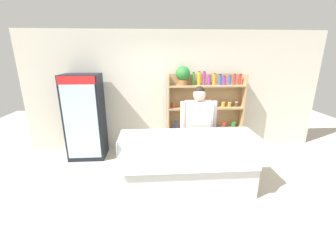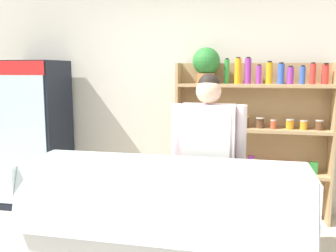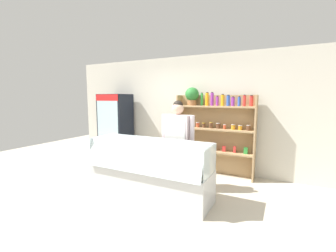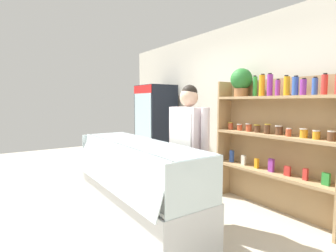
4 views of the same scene
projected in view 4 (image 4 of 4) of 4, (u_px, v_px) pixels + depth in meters
The scene contains 6 objects.
ground_plane at pixel (132, 227), 3.10m from camera, with size 12.00×12.00×0.00m, color beige.
back_wall at pixel (246, 110), 4.09m from camera, with size 6.80×0.10×2.70m, color beige.
drinks_fridge at pixel (155, 129), 5.51m from camera, with size 0.75×0.62×1.81m.
shelving_unit at pixel (269, 128), 3.49m from camera, with size 1.73×0.31×1.95m.
deli_display_case at pixel (136, 200), 3.09m from camera, with size 2.15×0.72×1.01m.
shop_clerk at pixel (188, 142), 3.12m from camera, with size 0.66×0.25×1.67m.
Camera 4 is at (2.69, -1.32, 1.47)m, focal length 28.00 mm.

